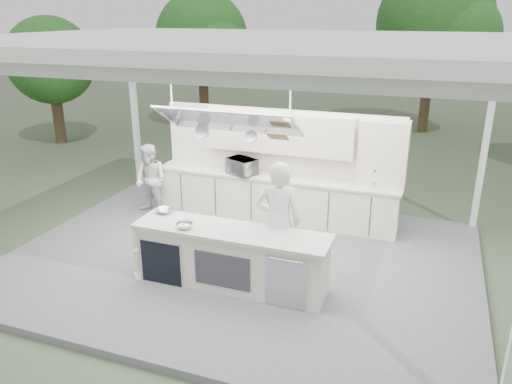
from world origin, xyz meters
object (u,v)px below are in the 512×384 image
at_px(head_chef, 278,222).
at_px(demo_island, 230,257).
at_px(back_counter, 275,197).
at_px(sous_chef, 151,180).

bearing_deg(head_chef, demo_island, 14.64).
bearing_deg(back_counter, demo_island, -86.37).
xyz_separation_m(demo_island, back_counter, (-0.18, 2.81, 0.00)).
relative_size(demo_island, back_counter, 0.61).
distance_m(head_chef, sous_chef, 3.83).
xyz_separation_m(back_counter, sous_chef, (-2.56, -0.61, 0.27)).
relative_size(head_chef, sous_chef, 1.32).
bearing_deg(back_counter, sous_chef, -166.50).
relative_size(demo_island, head_chef, 1.56).
distance_m(demo_island, back_counter, 2.82).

